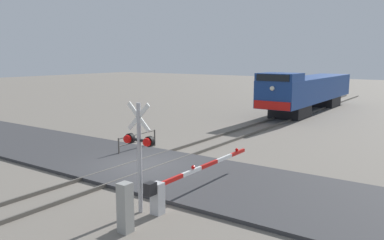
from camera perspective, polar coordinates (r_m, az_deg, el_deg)
The scene contains 9 objects.
ground_plane at distance 18.47m, azimuth -7.21°, elevation -6.83°, with size 160.00×160.00×0.00m, color slate.
rail_track_left at distance 18.92m, azimuth -8.84°, elevation -6.24°, with size 0.08×80.00×0.15m, color #59544C.
rail_track_right at distance 17.99m, azimuth -5.51°, elevation -6.99°, with size 0.08×80.00×0.15m, color #59544C.
road_surface at distance 18.45m, azimuth -7.22°, elevation -6.62°, with size 36.00×5.89×0.14m, color #38383A.
locomotive at distance 37.91m, azimuth 16.50°, elevation 4.13°, with size 3.09×17.12×3.80m.
crossing_signal at distance 12.75m, azimuth -7.72°, elevation -3.80°, with size 1.18×0.33×3.66m.
crossing_gate at distance 13.69m, azimuth -2.38°, elevation -9.31°, with size 0.36×6.52×1.17m.
utility_cabinet at distance 11.82m, azimuth -9.67°, elevation -12.44°, with size 0.36×0.36×1.50m, color #999993.
guard_railing at distance 21.51m, azimuth -7.89°, elevation -2.83°, with size 0.08×2.92×0.95m.
Camera 1 is at (11.98, -13.10, 5.09)m, focal length 36.77 mm.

